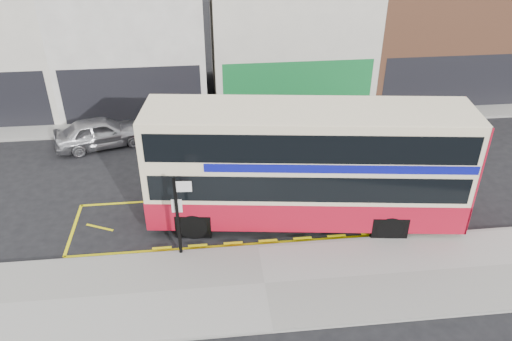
{
  "coord_description": "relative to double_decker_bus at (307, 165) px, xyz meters",
  "views": [
    {
      "loc": [
        -1.63,
        -14.51,
        11.88
      ],
      "look_at": [
        0.18,
        2.0,
        1.95
      ],
      "focal_mm": 35.0,
      "sensor_mm": 36.0,
      "label": 1
    }
  ],
  "objects": [
    {
      "name": "car_grey",
      "position": [
        -2.29,
        7.42,
        -1.84
      ],
      "size": [
        4.04,
        1.66,
        1.3
      ],
      "primitive_type": "imported",
      "rotation": [
        0.0,
        0.0,
        1.5
      ],
      "color": "#3E4246",
      "rests_on": "ground"
    },
    {
      "name": "terrace_green_shop",
      "position": [
        1.47,
        13.69,
        2.58
      ],
      "size": [
        9.0,
        8.01,
        11.3
      ],
      "color": "beige",
      "rests_on": "ground"
    },
    {
      "name": "pavement",
      "position": [
        -2.03,
        -3.59,
        -2.42
      ],
      "size": [
        40.0,
        4.0,
        0.15
      ],
      "primitive_type": "cube",
      "color": "#9F9D96",
      "rests_on": "ground"
    },
    {
      "name": "kerb",
      "position": [
        -2.03,
        -1.67,
        -2.42
      ],
      "size": [
        40.0,
        0.15,
        0.15
      ],
      "primitive_type": "cube",
      "color": "gray",
      "rests_on": "ground"
    },
    {
      "name": "bus_stop_post",
      "position": [
        -4.76,
        -1.69,
        -0.48
      ],
      "size": [
        0.77,
        0.16,
        3.11
      ],
      "rotation": [
        0.0,
        0.0,
        -0.08
      ],
      "color": "black",
      "rests_on": "pavement"
    },
    {
      "name": "street_tree_right",
      "position": [
        1.52,
        10.75,
        1.08
      ],
      "size": [
        2.43,
        2.43,
        5.24
      ],
      "color": "#311F16",
      "rests_on": "ground"
    },
    {
      "name": "ground",
      "position": [
        -2.03,
        -1.29,
        -2.49
      ],
      "size": [
        120.0,
        120.0,
        0.0
      ],
      "primitive_type": "plane",
      "color": "black",
      "rests_on": "ground"
    },
    {
      "name": "double_decker_bus",
      "position": [
        0.0,
        0.0,
        0.0
      ],
      "size": [
        12.13,
        4.25,
        4.74
      ],
      "rotation": [
        0.0,
        0.0,
        -0.13
      ],
      "color": "#F6E4BB",
      "rests_on": "ground"
    },
    {
      "name": "car_white",
      "position": [
        4.23,
        7.4,
        -1.85
      ],
      "size": [
        4.74,
        2.8,
        1.29
      ],
      "primitive_type": "imported",
      "rotation": [
        0.0,
        0.0,
        1.81
      ],
      "color": "white",
      "rests_on": "ground"
    },
    {
      "name": "terrace_right",
      "position": [
        10.47,
        13.69,
        2.08
      ],
      "size": [
        9.0,
        8.01,
        10.3
      ],
      "color": "#9F5F3F",
      "rests_on": "ground"
    },
    {
      "name": "far_pavement",
      "position": [
        -2.03,
        9.71,
        -2.42
      ],
      "size": [
        50.0,
        3.0,
        0.15
      ],
      "primitive_type": "cube",
      "color": "#9F9D96",
      "rests_on": "ground"
    },
    {
      "name": "road_markings",
      "position": [
        -2.03,
        0.31,
        -2.49
      ],
      "size": [
        14.0,
        3.4,
        0.01
      ],
      "primitive_type": null,
      "color": "yellow",
      "rests_on": "ground"
    },
    {
      "name": "terrace_left",
      "position": [
        -7.53,
        13.69,
        2.83
      ],
      "size": [
        8.0,
        8.01,
        11.8
      ],
      "color": "white",
      "rests_on": "ground"
    },
    {
      "name": "car_silver",
      "position": [
        -8.94,
        7.25,
        -1.74
      ],
      "size": [
        4.77,
        2.97,
        1.52
      ],
      "primitive_type": "imported",
      "rotation": [
        0.0,
        0.0,
        1.85
      ],
      "color": "#ADADB2",
      "rests_on": "ground"
    }
  ]
}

